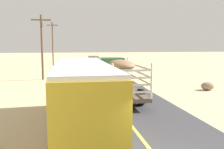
{
  "coord_description": "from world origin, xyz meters",
  "views": [
    {
      "loc": [
        -3.08,
        -6.93,
        4.14
      ],
      "look_at": [
        0.0,
        10.75,
        1.95
      ],
      "focal_mm": 39.76,
      "sensor_mm": 36.0,
      "label": 1
    }
  ],
  "objects": [
    {
      "name": "power_pole_far",
      "position": [
        -6.14,
        42.99,
        4.51
      ],
      "size": [
        2.2,
        0.24,
        8.43
      ],
      "color": "brown",
      "rests_on": "ground"
    },
    {
      "name": "boulder_near_shoulder",
      "position": [
        9.26,
        13.43,
        0.37
      ],
      "size": [
        1.19,
        0.96,
        0.74
      ],
      "primitive_type": "ellipsoid",
      "color": "#84705B",
      "rests_on": "ground"
    },
    {
      "name": "livestock_truck",
      "position": [
        0.61,
        13.59,
        1.79
      ],
      "size": [
        2.53,
        9.7,
        3.02
      ],
      "color": "#3F7F4C",
      "rests_on": "road_surface"
    },
    {
      "name": "bus",
      "position": [
        -2.48,
        5.08,
        1.75
      ],
      "size": [
        2.54,
        10.0,
        3.21
      ],
      "color": "gold",
      "rests_on": "road_surface"
    },
    {
      "name": "power_pole_mid",
      "position": [
        -6.14,
        23.0,
        4.05
      ],
      "size": [
        2.2,
        0.24,
        7.52
      ],
      "color": "brown",
      "rests_on": "ground"
    },
    {
      "name": "car_far",
      "position": [
        1.45,
        40.18,
        1.09
      ],
      "size": [
        1.9,
        4.62,
        1.93
      ],
      "color": "#8C7259",
      "rests_on": "road_surface"
    }
  ]
}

